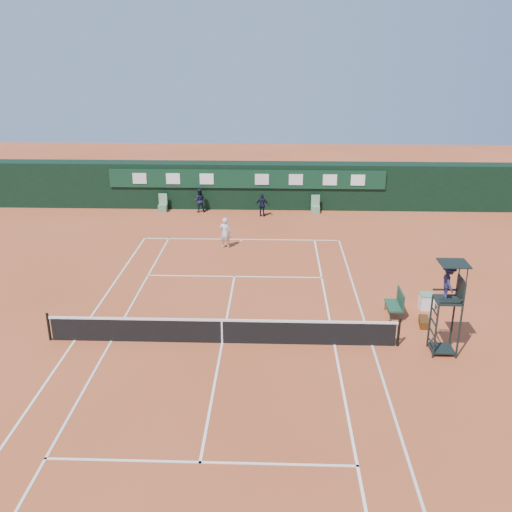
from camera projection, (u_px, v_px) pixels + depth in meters
The scene contains 14 objects.
ground at pixel (222, 343), 20.95m from camera, with size 90.00×90.00×0.00m, color #BF542D.
court_lines at pixel (222, 343), 20.95m from camera, with size 11.05×23.85×0.01m.
tennis_net at pixel (222, 331), 20.77m from camera, with size 12.90×0.10×1.10m.
back_wall at pixel (247, 185), 37.98m from camera, with size 40.00×1.65×3.00m.
linesman_chair_left at pixel (163, 207), 37.40m from camera, with size 0.55×0.50×1.15m.
linesman_chair_right at pixel (315, 208), 37.07m from camera, with size 0.55×0.50×1.15m.
umpire_chair at pixel (449, 289), 19.46m from camera, with size 0.96×0.95×3.42m.
player_bench at pixel (397, 302), 22.84m from camera, with size 0.56×1.20×1.10m.
tennis_bag at pixel (424, 322), 22.20m from camera, with size 0.35×0.79×0.30m, color black.
cooler at pixel (426, 301), 23.60m from camera, with size 0.57×0.57×0.65m.
tennis_ball at pixel (300, 265), 28.24m from camera, with size 0.06×0.06×0.06m, color #C5DB33.
player at pixel (225, 233), 30.51m from camera, with size 0.61×0.40×1.68m, color silver.
ball_kid_left at pixel (199, 200), 37.10m from camera, with size 0.76×0.59×1.57m, color black.
ball_kid_right at pixel (262, 205), 36.15m from camera, with size 0.86×0.36×1.47m, color black.
Camera 1 is at (1.90, -18.47, 10.29)m, focal length 40.00 mm.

